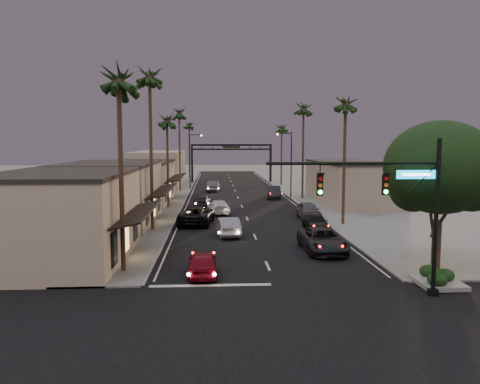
{
  "coord_description": "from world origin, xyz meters",
  "views": [
    {
      "loc": [
        -3.26,
        -18.08,
        7.6
      ],
      "look_at": [
        -0.62,
        29.75,
        2.5
      ],
      "focal_mm": 35.0,
      "sensor_mm": 36.0,
      "label": 1
    }
  ],
  "objects": [
    {
      "name": "storefront_far",
      "position": [
        -13.0,
        42.0,
        2.5
      ],
      "size": [
        8.0,
        16.0,
        5.0
      ],
      "primitive_type": "cube",
      "color": "tan",
      "rests_on": "ground"
    },
    {
      "name": "oncoming_pickup",
      "position": [
        -4.92,
        25.12,
        0.87
      ],
      "size": [
        3.57,
        6.52,
        1.73
      ],
      "primitive_type": "imported",
      "rotation": [
        0.0,
        0.0,
        3.03
      ],
      "color": "black",
      "rests_on": "ground"
    },
    {
      "name": "cross_street",
      "position": [
        0.0,
        0.0,
        0.0
      ],
      "size": [
        80.0,
        12.0,
        0.02
      ],
      "primitive_type": "cube",
      "color": "black",
      "rests_on": "ground"
    },
    {
      "name": "storefront_near",
      "position": [
        -13.0,
        12.0,
        2.75
      ],
      "size": [
        8.0,
        12.0,
        5.5
      ],
      "primitive_type": "cube",
      "color": "tan",
      "rests_on": "ground"
    },
    {
      "name": "road",
      "position": [
        0.0,
        45.0,
        0.0
      ],
      "size": [
        14.0,
        120.0,
        0.02
      ],
      "primitive_type": "cube",
      "color": "black",
      "rests_on": "ground"
    },
    {
      "name": "streetlight_left",
      "position": [
        -6.92,
        58.0,
        5.33
      ],
      "size": [
        2.13,
        0.3,
        9.0
      ],
      "color": "black",
      "rests_on": "ground"
    },
    {
      "name": "oncoming_silver",
      "position": [
        -2.18,
        19.62,
        0.76
      ],
      "size": [
        2.1,
        4.78,
        1.53
      ],
      "primitive_type": "imported",
      "rotation": [
        0.0,
        0.0,
        3.25
      ],
      "color": "gray",
      "rests_on": "ground"
    },
    {
      "name": "sidewalk_left",
      "position": [
        -9.5,
        52.0,
        0.06
      ],
      "size": [
        5.0,
        92.0,
        0.12
      ],
      "primitive_type": "cube",
      "color": "slate",
      "rests_on": "ground"
    },
    {
      "name": "palm_lc",
      "position": [
        -8.6,
        36.0,
        10.47
      ],
      "size": [
        3.2,
        3.2,
        12.2
      ],
      "color": "#38281C",
      "rests_on": "ground"
    },
    {
      "name": "curbside_black",
      "position": [
        5.53,
        21.49,
        0.66
      ],
      "size": [
        1.91,
        4.59,
        1.33
      ],
      "primitive_type": "imported",
      "rotation": [
        0.0,
        0.0,
        -0.01
      ],
      "color": "black",
      "rests_on": "ground"
    },
    {
      "name": "oncoming_dgrey",
      "position": [
        -4.68,
        37.0,
        0.76
      ],
      "size": [
        2.26,
        4.62,
        1.52
      ],
      "primitive_type": "imported",
      "rotation": [
        0.0,
        0.0,
        3.03
      ],
      "color": "black",
      "rests_on": "ground"
    },
    {
      "name": "sidewalk_right",
      "position": [
        9.5,
        52.0,
        0.06
      ],
      "size": [
        5.0,
        92.0,
        0.12
      ],
      "primitive_type": "cube",
      "color": "slate",
      "rests_on": "ground"
    },
    {
      "name": "oncoming_red",
      "position": [
        -3.96,
        8.21,
        0.71
      ],
      "size": [
        1.8,
        4.2,
        1.41
      ],
      "primitive_type": "imported",
      "rotation": [
        0.0,
        0.0,
        3.17
      ],
      "color": "maroon",
      "rests_on": "ground"
    },
    {
      "name": "storefront_dist",
      "position": [
        -13.0,
        65.0,
        3.0
      ],
      "size": [
        8.0,
        20.0,
        6.0
      ],
      "primitive_type": "cube",
      "color": "gray",
      "rests_on": "ground"
    },
    {
      "name": "palm_la",
      "position": [
        -8.6,
        9.0,
        11.44
      ],
      "size": [
        3.2,
        3.2,
        13.2
      ],
      "color": "#38281C",
      "rests_on": "ground"
    },
    {
      "name": "palm_far",
      "position": [
        -8.3,
        78.0,
        11.44
      ],
      "size": [
        3.2,
        3.2,
        13.2
      ],
      "color": "#38281C",
      "rests_on": "ground"
    },
    {
      "name": "ground",
      "position": [
        0.0,
        40.0,
        0.0
      ],
      "size": [
        200.0,
        200.0,
        0.0
      ],
      "primitive_type": "plane",
      "color": "slate",
      "rests_on": "ground"
    },
    {
      "name": "traffic_signal",
      "position": [
        5.69,
        4.0,
        5.08
      ],
      "size": [
        8.51,
        0.22,
        7.8
      ],
      "color": "black",
      "rests_on": "ground"
    },
    {
      "name": "oncoming_grey_far",
      "position": [
        -3.43,
        54.16,
        0.79
      ],
      "size": [
        2.11,
        4.93,
        1.58
      ],
      "primitive_type": "imported",
      "rotation": [
        0.0,
        0.0,
        3.05
      ],
      "color": "#4B4C50",
      "rests_on": "ground"
    },
    {
      "name": "corner_tree",
      "position": [
        9.48,
        7.45,
        5.98
      ],
      "size": [
        6.2,
        6.2,
        8.8
      ],
      "color": "#38281C",
      "rests_on": "ground"
    },
    {
      "name": "building_right",
      "position": [
        14.0,
        40.0,
        2.5
      ],
      "size": [
        8.0,
        18.0,
        5.0
      ],
      "primitive_type": "cube",
      "color": "gray",
      "rests_on": "ground"
    },
    {
      "name": "arch",
      "position": [
        0.0,
        70.0,
        5.53
      ],
      "size": [
        15.2,
        0.4,
        7.27
      ],
      "color": "black",
      "rests_on": "ground"
    },
    {
      "name": "palm_ra",
      "position": [
        8.6,
        24.0,
        11.44
      ],
      "size": [
        3.2,
        3.2,
        13.2
      ],
      "color": "#38281C",
      "rests_on": "ground"
    },
    {
      "name": "planter",
      "position": [
        8.6,
        5.5,
        0.0
      ],
      "size": [
        2.2,
        2.6,
        0.24
      ],
      "primitive_type": "cube",
      "color": "gray",
      "rests_on": "ground"
    },
    {
      "name": "palm_rb",
      "position": [
        8.6,
        44.0,
        12.42
      ],
      "size": [
        3.2,
        3.2,
        14.2
      ],
      "color": "#38281C",
      "rests_on": "ground"
    },
    {
      "name": "palm_lb",
      "position": [
        -8.6,
        22.0,
        13.39
      ],
      "size": [
        3.2,
        3.2,
        15.2
      ],
      "color": "#38281C",
      "rests_on": "ground"
    },
    {
      "name": "curbside_grey",
      "position": [
        6.13,
        27.73,
        0.83
      ],
      "size": [
        2.06,
        4.89,
        1.65
      ],
      "primitive_type": "imported",
      "rotation": [
        0.0,
        0.0,
        0.02
      ],
      "color": "#49494D",
      "rests_on": "ground"
    },
    {
      "name": "palm_rc",
      "position": [
        8.6,
        64.0,
        10.47
      ],
      "size": [
        3.2,
        3.2,
        12.2
      ],
      "color": "#38281C",
      "rests_on": "ground"
    },
    {
      "name": "palm_ld",
      "position": [
        -8.6,
        55.0,
        12.42
      ],
      "size": [
        3.2,
        3.2,
        14.2
      ],
      "color": "#38281C",
      "rests_on": "ground"
    },
    {
      "name": "oncoming_white",
      "position": [
        -2.83,
        31.5,
        0.73
      ],
      "size": [
        2.63,
        5.25,
        1.46
      ],
      "primitive_type": "imported",
      "rotation": [
        0.0,
        0.0,
        3.26
      ],
      "color": "silver",
      "rests_on": "ground"
    },
    {
      "name": "storefront_mid",
      "position": [
        -13.0,
        26.0,
        2.75
      ],
      "size": [
        8.0,
        14.0,
        5.5
      ],
      "primitive_type": "cube",
      "color": "gray",
      "rests_on": "ground"
    },
    {
      "name": "streetlight_right",
      "position": [
        6.92,
        45.0,
        5.33
      ],
      "size": [
        2.13,
        0.3,
        9.0
      ],
      "color": "black",
      "rests_on": "ground"
    },
    {
      "name": "curbside_near",
      "position": [
        4.26,
        13.59,
        0.81
      ],
      "size": [
        2.78,
        5.87,
        1.62
      ],
      "primitive_type": "imported",
      "rotation": [
        0.0,
        0.0,
        0.02
      ],
      "color": "black",
      "rests_on": "ground"
    },
    {
      "name": "curbside_far",
      "position": [
        4.81,
        44.72,
        0.85
      ],
      "size": [
        2.26,
        5.29,
        1.7
      ],
      "primitive_type": "imported",
      "rotation": [
        0.0,
        0.0,
        -0.09
      ],
      "color": "black",
      "rests_on": "ground"
    }
  ]
}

